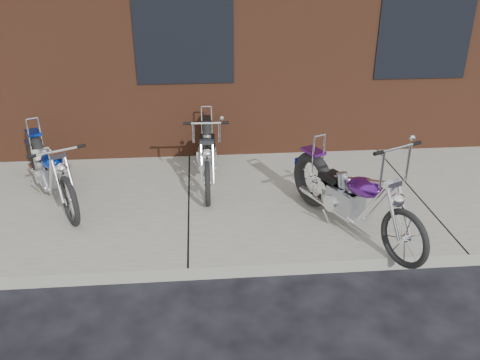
{
  "coord_description": "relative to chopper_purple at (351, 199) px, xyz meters",
  "views": [
    {
      "loc": [
        0.17,
        -4.34,
        3.2
      ],
      "look_at": [
        0.6,
        0.8,
        0.75
      ],
      "focal_mm": 38.0,
      "sensor_mm": 36.0,
      "label": 1
    }
  ],
  "objects": [
    {
      "name": "ground",
      "position": [
        -1.85,
        -0.63,
        -0.55
      ],
      "size": [
        120.0,
        120.0,
        0.0
      ],
      "primitive_type": "plane",
      "color": "#292831",
      "rests_on": "ground"
    },
    {
      "name": "sidewalk",
      "position": [
        -1.85,
        0.87,
        -0.47
      ],
      "size": [
        22.0,
        3.0,
        0.15
      ],
      "primitive_type": "cube",
      "color": "gray",
      "rests_on": "ground"
    },
    {
      "name": "chopper_purple",
      "position": [
        0.0,
        0.0,
        0.0
      ],
      "size": [
        1.01,
        2.04,
        1.23
      ],
      "rotation": [
        0.0,
        0.0,
        -1.14
      ],
      "color": "black",
      "rests_on": "sidewalk"
    },
    {
      "name": "chopper_blue",
      "position": [
        -3.58,
        1.09,
        -0.02
      ],
      "size": [
        1.09,
        1.91,
        0.92
      ],
      "rotation": [
        0.0,
        0.0,
        -1.08
      ],
      "color": "black",
      "rests_on": "sidewalk"
    },
    {
      "name": "chopper_third",
      "position": [
        -1.58,
        1.51,
        -0.03
      ],
      "size": [
        0.49,
        2.02,
        1.03
      ],
      "rotation": [
        0.0,
        0.0,
        -1.59
      ],
      "color": "black",
      "rests_on": "sidewalk"
    }
  ]
}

